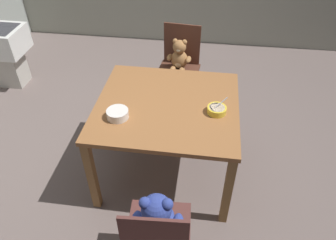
# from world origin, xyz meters

# --- Properties ---
(ground_plane) EXTENTS (5.20, 5.20, 0.04)m
(ground_plane) POSITION_xyz_m (0.00, 0.00, -0.02)
(ground_plane) COLOR #6B5C58
(dining_table) EXTENTS (1.09, 1.02, 0.73)m
(dining_table) POSITION_xyz_m (0.00, 0.00, 0.64)
(dining_table) COLOR #925C33
(dining_table) RESTS_ON ground_plane
(teddy_chair_far_center) EXTENTS (0.45, 0.44, 0.89)m
(teddy_chair_far_center) POSITION_xyz_m (-0.01, 0.96, 0.54)
(teddy_chair_far_center) COLOR #522E21
(teddy_chair_far_center) RESTS_ON ground_plane
(teddy_chair_near_front) EXTENTS (0.41, 0.43, 0.88)m
(teddy_chair_near_front) POSITION_xyz_m (0.08, -0.96, 0.58)
(teddy_chair_near_front) COLOR #532C28
(teddy_chair_near_front) RESTS_ON ground_plane
(porridge_bowl_white_near_left) EXTENTS (0.16, 0.16, 0.06)m
(porridge_bowl_white_near_left) POSITION_xyz_m (-0.33, -0.21, 0.76)
(porridge_bowl_white_near_left) COLOR silver
(porridge_bowl_white_near_left) RESTS_ON dining_table
(porridge_bowl_yellow_near_right) EXTENTS (0.14, 0.14, 0.12)m
(porridge_bowl_yellow_near_right) POSITION_xyz_m (0.38, -0.05, 0.75)
(porridge_bowl_yellow_near_right) COLOR yellow
(porridge_bowl_yellow_near_right) RESTS_ON dining_table
(sink_basin) EXTENTS (0.49, 0.44, 0.70)m
(sink_basin) POSITION_xyz_m (-2.05, 1.12, 0.46)
(sink_basin) COLOR #B7B2A8
(sink_basin) RESTS_ON ground_plane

